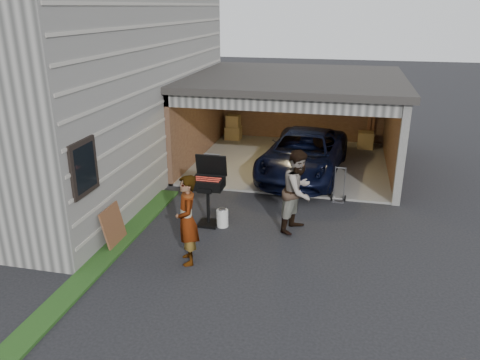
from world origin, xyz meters
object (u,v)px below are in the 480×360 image
object	(u,v)px
bbq_grill	(208,186)
propane_tank	(222,218)
minivan	(304,156)
plywood_panel	(113,226)
man	(298,191)
woman	(187,220)
hand_truck	(339,194)

from	to	relation	value
bbq_grill	propane_tank	size ratio (longest dim) A/B	3.95
minivan	plywood_panel	distance (m)	6.45
man	bbq_grill	xyz separation A→B (m)	(-2.10, -0.17, 0.02)
woman	hand_truck	world-z (taller)	woman
minivan	propane_tank	size ratio (longest dim) A/B	11.34
plywood_panel	man	bearing A→B (deg)	23.04
propane_tank	hand_truck	world-z (taller)	hand_truck
man	propane_tank	distance (m)	1.92
bbq_grill	propane_tank	world-z (taller)	bbq_grill
hand_truck	propane_tank	bearing A→B (deg)	-135.85
man	propane_tank	world-z (taller)	man
bbq_grill	plywood_panel	xyz separation A→B (m)	(-1.74, -1.46, -0.55)
man	plywood_panel	xyz separation A→B (m)	(-3.84, -1.63, -0.54)
hand_truck	man	bearing A→B (deg)	-110.21
minivan	woman	distance (m)	5.97
bbq_grill	propane_tank	bearing A→B (deg)	-9.10
minivan	bbq_grill	world-z (taller)	bbq_grill
woman	plywood_panel	xyz separation A→B (m)	(-1.84, 0.35, -0.51)
man	hand_truck	world-z (taller)	man
man	bbq_grill	distance (m)	2.11
plywood_panel	hand_truck	size ratio (longest dim) A/B	0.93
woman	man	xyz separation A→B (m)	(2.00, 1.99, 0.03)
woman	bbq_grill	world-z (taller)	woman
minivan	man	bearing A→B (deg)	-80.99
bbq_grill	plywood_panel	distance (m)	2.34
woman	propane_tank	size ratio (longest dim) A/B	4.46
hand_truck	woman	bearing A→B (deg)	-121.82
minivan	hand_truck	xyz separation A→B (m)	(1.14, -1.74, -0.48)
propane_tank	bbq_grill	bearing A→B (deg)	170.90
woman	bbq_grill	bearing A→B (deg)	158.41
bbq_grill	hand_truck	distance (m)	3.78
woman	hand_truck	size ratio (longest dim) A/B	1.98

